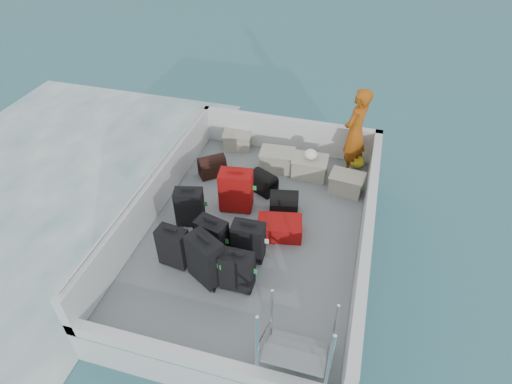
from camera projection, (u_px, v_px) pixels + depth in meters
ground at (255, 255)px, 7.35m from camera, size 160.00×160.00×0.00m
wake_foam at (19, 205)px, 8.35m from camera, size 10.00×10.00×0.00m
ferry_hull at (255, 243)px, 7.16m from camera, size 3.60×5.00×0.60m
deck at (255, 229)px, 6.96m from camera, size 3.30×4.70×0.02m
deck_fittings at (271, 230)px, 6.41m from camera, size 3.60×5.00×0.90m
suitcase_0 at (173, 247)px, 6.18m from camera, size 0.46×0.29×0.67m
suitcase_1 at (190, 207)px, 6.86m from camera, size 0.49×0.35×0.67m
suitcase_3 at (205, 260)px, 5.93m from camera, size 0.59×0.51×0.77m
suitcase_4 at (212, 239)px, 6.31m from camera, size 0.51×0.38×0.67m
suitcase_5 at (236, 191)px, 7.12m from camera, size 0.58×0.40×0.75m
suitcase_6 at (237, 271)px, 5.86m from camera, size 0.45×0.27×0.63m
suitcase_7 at (248, 242)px, 6.27m from camera, size 0.48×0.28×0.66m
suitcase_8 at (280, 228)px, 6.77m from camera, size 0.77×0.59×0.28m
duffel_0 at (212, 168)px, 7.99m from camera, size 0.57×0.54×0.32m
duffel_1 at (264, 184)px, 7.61m from camera, size 0.52×0.47×0.32m
duffel_2 at (284, 204)px, 7.20m from camera, size 0.52×0.39×0.32m
crate_0 at (237, 141)px, 8.70m from camera, size 0.59×0.46×0.32m
crate_1 at (277, 161)px, 8.12m from camera, size 0.64×0.46×0.37m
crate_2 at (309, 168)px, 7.94m from camera, size 0.62×0.44×0.37m
crate_3 at (346, 184)px, 7.59m from camera, size 0.59×0.44×0.33m
yellow_bag at (357, 162)px, 8.22m from camera, size 0.28×0.26×0.22m
white_bag at (311, 156)px, 7.77m from camera, size 0.24×0.24×0.18m
passenger at (355, 132)px, 7.68m from camera, size 0.62×0.73×1.68m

